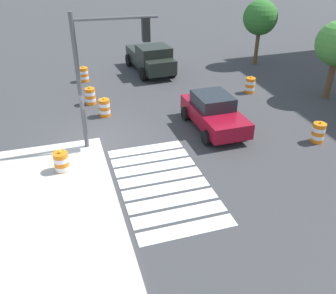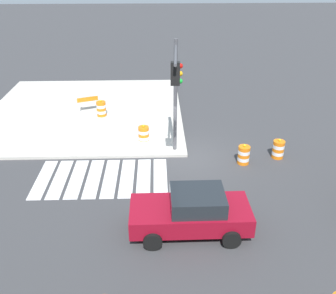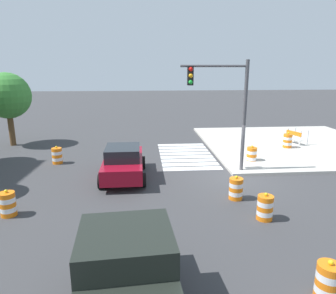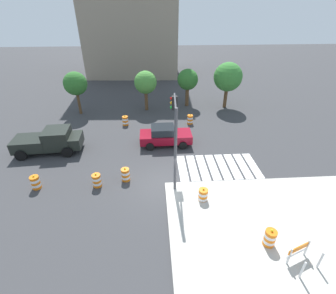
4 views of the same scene
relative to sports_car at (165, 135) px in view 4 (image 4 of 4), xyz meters
The scene contains 19 objects.
ground_plane 5.48m from the sports_car, 93.10° to the right, with size 120.00×120.00×0.00m, color #38383A.
sidewalk_corner 12.78m from the sports_car, 63.42° to the right, with size 12.00×12.00×0.15m, color #BCB7AD.
crosswalk_stripes 5.24m from the sports_car, 44.23° to the right, with size 5.85×3.20×0.02m.
sports_car is the anchor object (origin of this frame).
pickup_truck 9.14m from the sports_car, behind, with size 5.27×2.63×1.92m.
traffic_barrel_near_corner 5.44m from the sports_car, 132.85° to the left, with size 0.56×0.56×1.02m.
traffic_barrel_crosswalk_end 4.73m from the sports_car, 55.38° to the left, with size 0.56×0.56×1.02m.
traffic_barrel_median_near 7.38m from the sports_car, 75.00° to the right, with size 0.56×0.56×1.02m.
traffic_barrel_median_far 10.09m from the sports_car, 148.91° to the right, with size 0.56×0.56×1.02m.
traffic_barrel_far_curb 5.58m from the sports_car, 121.57° to the right, with size 0.56×0.56×1.02m.
traffic_barrel_lane_center 7.08m from the sports_car, 132.00° to the right, with size 0.56×0.56×1.02m.
traffic_barrel_on_sidewalk 11.42m from the sports_car, 66.52° to the right, with size 0.56×0.56×1.02m.
construction_barricade 12.75m from the sports_car, 64.24° to the right, with size 1.43×1.16×1.00m.
traffic_light_pole 5.78m from the sports_car, 85.79° to the right, with size 0.48×3.29×5.50m.
street_tree_streetside_near 11.61m from the sports_car, 140.71° to the left, with size 2.38×2.38×4.47m.
street_tree_streetside_mid 9.61m from the sports_car, 71.27° to the left, with size 2.30×2.30×4.19m.
street_tree_streetside_far 8.30m from the sports_car, 101.98° to the left, with size 2.40×2.40×4.30m.
street_tree_corner_lot 11.21m from the sports_car, 48.06° to the left, with size 3.09×3.09×4.99m.
office_building_far 26.78m from the sports_car, 98.67° to the left, with size 14.00×10.00×20.06m, color gray.
Camera 4 is at (-0.60, -12.66, 10.46)m, focal length 26.13 mm.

